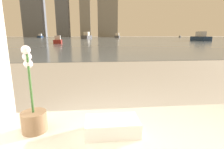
# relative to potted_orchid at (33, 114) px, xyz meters

# --- Properties ---
(potted_orchid) EXTENTS (0.13, 0.13, 0.47)m
(potted_orchid) POSITION_rel_potted_orchid_xyz_m (0.00, 0.00, 0.00)
(potted_orchid) COLOR #8C6B4C
(potted_orchid) RESTS_ON bathtub
(towel_stack) EXTENTS (0.28, 0.16, 0.08)m
(towel_stack) POSITION_rel_potted_orchid_xyz_m (0.42, -0.07, -0.06)
(towel_stack) COLOR white
(towel_stack) RESTS_ON bathtub
(harbor_water) EXTENTS (180.00, 110.00, 0.01)m
(harbor_water) POSITION_rel_potted_orchid_xyz_m (0.54, 61.13, -0.65)
(harbor_water) COLOR slate
(harbor_water) RESTS_ON ground_plane
(harbor_boat_0) EXTENTS (1.24, 2.82, 1.03)m
(harbor_boat_0) POSITION_rel_potted_orchid_xyz_m (-4.32, 23.08, -0.28)
(harbor_boat_0) COLOR maroon
(harbor_boat_0) RESTS_ON harbor_water
(harbor_boat_1) EXTENTS (2.14, 2.65, 0.97)m
(harbor_boat_1) POSITION_rel_potted_orchid_xyz_m (43.16, 83.62, -0.30)
(harbor_boat_1) COLOR #2D2D33
(harbor_boat_1) RESTS_ON harbor_water
(harbor_boat_2) EXTENTS (3.07, 5.62, 2.00)m
(harbor_boat_2) POSITION_rel_potted_orchid_xyz_m (10.52, 74.37, 0.06)
(harbor_boat_2) COLOR #4C4C51
(harbor_boat_2) RESTS_ON harbor_water
(harbor_boat_3) EXTENTS (1.68, 4.72, 1.76)m
(harbor_boat_3) POSITION_rel_potted_orchid_xyz_m (20.93, 31.49, -0.02)
(harbor_boat_3) COLOR navy
(harbor_boat_3) RESTS_ON harbor_water
(harbor_boat_4) EXTENTS (3.39, 6.01, 2.14)m
(harbor_boat_4) POSITION_rel_potted_orchid_xyz_m (-1.77, 57.46, 0.11)
(harbor_boat_4) COLOR #4C4C51
(harbor_boat_4) RESTS_ON harbor_water
(harbor_boat_5) EXTENTS (1.73, 4.67, 1.73)m
(harbor_boat_5) POSITION_rel_potted_orchid_xyz_m (-23.66, 83.32, -0.03)
(harbor_boat_5) COLOR navy
(harbor_boat_5) RESTS_ON harbor_water
(skyline_tower_2) EXTENTS (6.26, 12.84, 38.90)m
(skyline_tower_2) POSITION_rel_potted_orchid_xyz_m (-4.43, 117.13, 18.80)
(skyline_tower_2) COLOR gray
(skyline_tower_2) RESTS_ON ground_plane
(skyline_tower_3) EXTENTS (12.49, 7.54, 30.62)m
(skyline_tower_3) POSITION_rel_potted_orchid_xyz_m (9.78, 117.13, 14.66)
(skyline_tower_3) COLOR gray
(skyline_tower_3) RESTS_ON ground_plane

